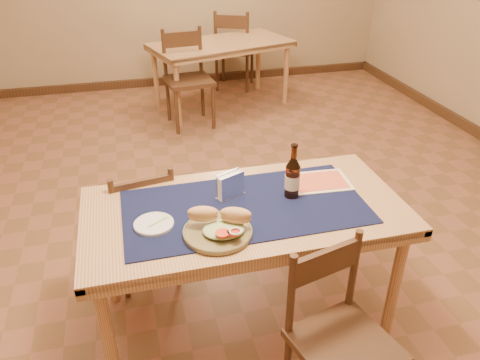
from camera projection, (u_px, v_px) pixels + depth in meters
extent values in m
cube|color=brown|center=(216.00, 236.00, 3.38)|extent=(6.00, 7.00, 0.02)
cylinder|color=tan|center=(109.00, 340.00, 2.11)|extent=(0.06, 0.06, 0.71)
cylinder|color=tan|center=(395.00, 285.00, 2.42)|extent=(0.06, 0.06, 0.71)
cylinder|color=tan|center=(107.00, 253.00, 2.64)|extent=(0.06, 0.06, 0.71)
cylinder|color=tan|center=(342.00, 217.00, 2.95)|extent=(0.06, 0.06, 0.71)
cube|color=tan|center=(245.00, 210.00, 2.34)|extent=(1.60, 0.80, 0.04)
cube|color=black|center=(245.00, 207.00, 2.33)|extent=(1.20, 0.60, 0.01)
cube|color=#412917|center=(163.00, 81.00, 6.27)|extent=(6.00, 0.06, 0.10)
cylinder|color=tan|center=(178.00, 94.00, 4.92)|extent=(0.06, 0.06, 0.71)
cylinder|color=tan|center=(286.00, 74.00, 5.53)|extent=(0.06, 0.06, 0.71)
cylinder|color=tan|center=(156.00, 79.00, 5.38)|extent=(0.06, 0.06, 0.71)
cylinder|color=tan|center=(258.00, 62.00, 5.99)|extent=(0.06, 0.06, 0.71)
cube|color=tan|center=(221.00, 44.00, 5.27)|extent=(1.71, 1.18, 0.04)
cylinder|color=#412917|center=(163.00, 228.00, 3.11)|extent=(0.03, 0.03, 0.41)
cylinder|color=#412917|center=(113.00, 240.00, 2.99)|extent=(0.03, 0.03, 0.41)
cylinder|color=#412917|center=(177.00, 256.00, 2.85)|extent=(0.03, 0.03, 0.41)
cylinder|color=#412917|center=(124.00, 271.00, 2.74)|extent=(0.03, 0.03, 0.41)
cube|color=#412917|center=(141.00, 221.00, 2.82)|extent=(0.44, 0.44, 0.04)
cube|color=#412917|center=(143.00, 190.00, 2.53)|extent=(0.33, 0.08, 0.13)
cylinder|color=#412917|center=(173.00, 200.00, 2.64)|extent=(0.03, 0.03, 0.42)
cylinder|color=#412917|center=(115.00, 214.00, 2.52)|extent=(0.03, 0.03, 0.42)
cylinder|color=#412917|center=(344.00, 338.00, 2.30)|extent=(0.03, 0.03, 0.42)
cube|color=#412917|center=(345.00, 346.00, 1.99)|extent=(0.48, 0.48, 0.04)
cube|color=#412917|center=(326.00, 262.00, 1.96)|extent=(0.33, 0.11, 0.13)
cylinder|color=#412917|center=(291.00, 296.00, 1.95)|extent=(0.03, 0.03, 0.43)
cylinder|color=#412917|center=(354.00, 270.00, 2.09)|extent=(0.03, 0.03, 0.43)
cylinder|color=#412917|center=(177.00, 112.00, 4.79)|extent=(0.04, 0.04, 0.49)
cylinder|color=#412917|center=(213.00, 107.00, 4.91)|extent=(0.04, 0.04, 0.49)
cylinder|color=#412917|center=(168.00, 99.00, 5.11)|extent=(0.04, 0.04, 0.49)
cylinder|color=#412917|center=(203.00, 95.00, 5.23)|extent=(0.04, 0.04, 0.49)
cube|color=#412917|center=(189.00, 81.00, 4.89)|extent=(0.51, 0.51, 0.04)
cube|color=#412917|center=(182.00, 39.00, 4.86)|extent=(0.39, 0.08, 0.15)
cylinder|color=#412917|center=(164.00, 54.00, 4.87)|extent=(0.04, 0.04, 0.50)
cylinder|color=#412917|center=(200.00, 50.00, 4.99)|extent=(0.04, 0.04, 0.50)
cylinder|color=#412917|center=(252.00, 65.00, 6.25)|extent=(0.04, 0.04, 0.49)
cylinder|color=#412917|center=(223.00, 63.00, 6.31)|extent=(0.04, 0.04, 0.49)
cylinder|color=#412917|center=(247.00, 74.00, 5.91)|extent=(0.04, 0.04, 0.49)
cylinder|color=#412917|center=(217.00, 72.00, 5.97)|extent=(0.04, 0.04, 0.49)
cube|color=#412917|center=(235.00, 50.00, 5.99)|extent=(0.61, 0.61, 0.04)
cube|color=#412917|center=(231.00, 22.00, 5.62)|extent=(0.37, 0.19, 0.15)
cylinder|color=#412917|center=(247.00, 34.00, 5.65)|extent=(0.04, 0.04, 0.50)
cylinder|color=#412917|center=(216.00, 32.00, 5.71)|extent=(0.04, 0.04, 0.50)
cylinder|color=olive|center=(218.00, 232.00, 2.13)|extent=(0.32, 0.32, 0.02)
torus|color=olive|center=(218.00, 231.00, 2.12)|extent=(0.32, 0.32, 0.01)
ellipsoid|color=#A5BA80|center=(224.00, 229.00, 2.10)|extent=(0.19, 0.15, 0.03)
ellipsoid|color=tan|center=(203.00, 214.00, 2.12)|extent=(0.15, 0.09, 0.08)
ellipsoid|color=tan|center=(236.00, 216.00, 2.11)|extent=(0.15, 0.11, 0.08)
cylinder|color=red|center=(223.00, 233.00, 2.04)|extent=(0.06, 0.06, 0.01)
cylinder|color=red|center=(234.00, 232.00, 2.04)|extent=(0.06, 0.06, 0.01)
torus|color=silver|center=(236.00, 231.00, 2.03)|extent=(0.06, 0.06, 0.01)
cylinder|color=silver|center=(154.00, 224.00, 2.19)|extent=(0.19, 0.19, 0.01)
torus|color=silver|center=(154.00, 223.00, 2.18)|extent=(0.19, 0.19, 0.01)
cube|color=#71BA66|center=(156.00, 223.00, 2.18)|extent=(0.08, 0.06, 0.00)
cube|color=#71BA66|center=(166.00, 218.00, 2.22)|extent=(0.03, 0.03, 0.00)
cylinder|color=#401C0B|center=(292.00, 181.00, 2.37)|extent=(0.07, 0.07, 0.17)
cone|color=#401C0B|center=(293.00, 163.00, 2.32)|extent=(0.07, 0.07, 0.05)
cylinder|color=#401C0B|center=(294.00, 153.00, 2.29)|extent=(0.03, 0.03, 0.07)
cylinder|color=#401C0B|center=(295.00, 146.00, 2.27)|extent=(0.04, 0.04, 0.01)
cylinder|color=beige|center=(292.00, 181.00, 2.37)|extent=(0.08, 0.08, 0.07)
cube|color=silver|center=(231.00, 196.00, 2.41)|extent=(0.16, 0.11, 0.00)
cube|color=silver|center=(233.00, 186.00, 2.36)|extent=(0.13, 0.06, 0.13)
cube|color=silver|center=(228.00, 183.00, 2.39)|extent=(0.13, 0.06, 0.13)
cube|color=white|center=(230.00, 185.00, 2.38)|extent=(0.14, 0.09, 0.12)
cube|color=#4581DD|center=(233.00, 185.00, 2.36)|extent=(0.09, 0.04, 0.04)
cube|color=beige|center=(319.00, 182.00, 2.54)|extent=(0.34, 0.26, 0.00)
cube|color=#CE5335|center=(320.00, 181.00, 2.54)|extent=(0.29, 0.21, 0.00)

